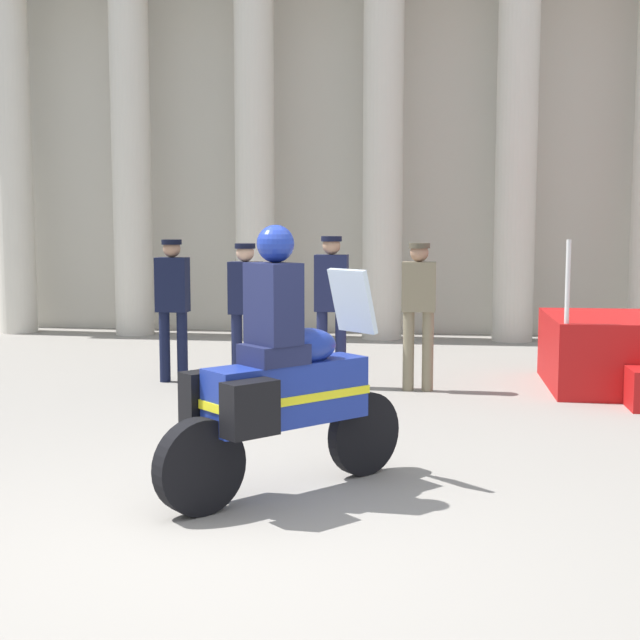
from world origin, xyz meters
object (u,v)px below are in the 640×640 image
object	(u,v)px
officer_in_row_1	(246,302)
officer_in_row_2	(331,299)
motorcycle_with_rider	(280,384)
officer_in_row_0	(173,299)
officer_in_row_3	(419,304)

from	to	relation	value
officer_in_row_1	officer_in_row_2	distance (m)	1.02
motorcycle_with_rider	officer_in_row_2	bearing A→B (deg)	45.11
officer_in_row_2	motorcycle_with_rider	bearing A→B (deg)	92.73
officer_in_row_0	officer_in_row_3	bearing A→B (deg)	177.38
officer_in_row_2	officer_in_row_3	size ratio (longest dim) A/B	1.04
officer_in_row_3	officer_in_row_0	bearing A→B (deg)	-2.62
officer_in_row_1	motorcycle_with_rider	xyz separation A→B (m)	(1.15, -4.10, -0.20)
officer_in_row_0	motorcycle_with_rider	distance (m)	4.71
officer_in_row_0	motorcycle_with_rider	xyz separation A→B (m)	(2.07, -4.22, -0.22)
officer_in_row_2	officer_in_row_0	bearing A→B (deg)	-1.59
officer_in_row_2	motorcycle_with_rider	distance (m)	4.15
officer_in_row_0	officer_in_row_1	world-z (taller)	officer_in_row_0
motorcycle_with_rider	officer_in_row_1	bearing A→B (deg)	58.90
officer_in_row_0	officer_in_row_3	distance (m)	2.96
officer_in_row_0	motorcycle_with_rider	size ratio (longest dim) A/B	0.91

